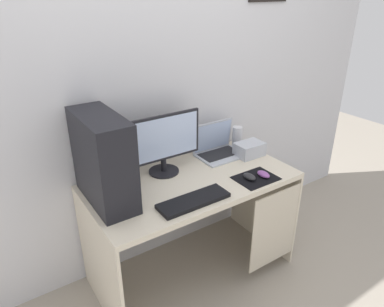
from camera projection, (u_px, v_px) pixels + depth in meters
ground_plane at (192, 270)px, 2.53m from camera, size 8.00×8.00×0.00m
wall_back at (160, 79)px, 2.27m from camera, size 4.00×0.05×2.60m
desk at (195, 201)px, 2.29m from camera, size 1.31×0.67×0.74m
pc_tower at (103, 160)px, 1.91m from camera, size 0.20×0.49×0.50m
monitor at (163, 143)px, 2.21m from camera, size 0.52×0.20×0.39m
laptop at (218, 148)px, 2.53m from camera, size 0.33×0.24×0.24m
speaker at (237, 137)px, 2.63m from camera, size 0.07×0.07×0.16m
projector at (249, 149)px, 2.52m from camera, size 0.20×0.14×0.10m
keyboard at (194, 201)px, 1.98m from camera, size 0.42×0.14×0.02m
mousepad at (256, 178)px, 2.23m from camera, size 0.26×0.20×0.00m
mouse_left at (250, 177)px, 2.21m from camera, size 0.06×0.10×0.03m
mouse_right at (263, 174)px, 2.24m from camera, size 0.06×0.10×0.03m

